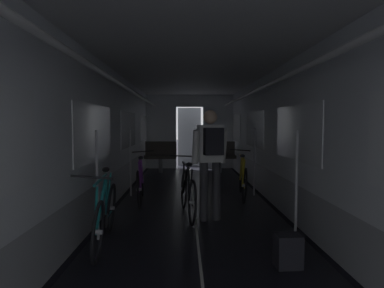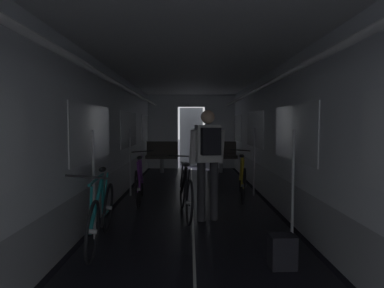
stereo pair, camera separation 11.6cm
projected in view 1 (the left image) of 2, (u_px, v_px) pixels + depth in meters
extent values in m
cube|color=black|center=(108.00, 215.00, 5.42)|extent=(0.08, 11.50, 0.01)
cube|color=black|center=(281.00, 214.00, 5.48)|extent=(0.08, 11.50, 0.01)
cube|color=beige|center=(195.00, 214.00, 5.45)|extent=(0.03, 11.27, 0.00)
cube|color=#9EA0A5|center=(101.00, 197.00, 5.40)|extent=(0.12, 11.50, 0.60)
cube|color=silver|center=(100.00, 121.00, 5.33)|extent=(0.12, 11.50, 1.85)
cube|color=white|center=(95.00, 133.00, 4.77)|extent=(0.02, 1.90, 0.80)
cube|color=white|center=(129.00, 130.00, 7.64)|extent=(0.02, 1.90, 0.80)
cube|color=white|center=(144.00, 128.00, 10.51)|extent=(0.02, 1.90, 0.80)
cube|color=yellow|center=(107.00, 132.00, 5.54)|extent=(0.01, 0.20, 0.28)
cylinder|color=white|center=(121.00, 85.00, 5.31)|extent=(0.07, 11.04, 0.07)
cylinder|color=#B7BABF|center=(97.00, 185.00, 4.24)|extent=(0.04, 0.04, 1.40)
cylinder|color=#B7BABF|center=(131.00, 162.00, 6.83)|extent=(0.04, 0.04, 1.40)
cube|color=#9EA0A5|center=(287.00, 196.00, 5.47)|extent=(0.12, 11.50, 0.60)
cube|color=silver|center=(288.00, 121.00, 5.40)|extent=(0.12, 11.50, 1.85)
cube|color=white|center=(296.00, 133.00, 4.83)|extent=(0.02, 1.90, 0.80)
cube|color=white|center=(255.00, 130.00, 7.70)|extent=(0.02, 1.90, 0.80)
cube|color=white|center=(236.00, 128.00, 10.57)|extent=(0.02, 1.90, 0.80)
cube|color=yellow|center=(285.00, 132.00, 5.38)|extent=(0.01, 0.20, 0.28)
cylinder|color=white|center=(268.00, 85.00, 5.36)|extent=(0.07, 11.04, 0.07)
cylinder|color=#B7BABF|center=(296.00, 184.00, 4.29)|extent=(0.04, 0.04, 1.40)
cylinder|color=#B7BABF|center=(254.00, 162.00, 6.89)|extent=(0.04, 0.04, 1.40)
cube|color=silver|center=(161.00, 132.00, 11.16)|extent=(1.00, 0.12, 2.45)
cube|color=silver|center=(218.00, 132.00, 11.20)|extent=(1.00, 0.12, 2.45)
cube|color=silver|center=(190.00, 101.00, 11.12)|extent=(0.90, 0.12, 0.40)
cube|color=#4C4F54|center=(189.00, 137.00, 11.89)|extent=(0.81, 0.04, 2.05)
cube|color=silver|center=(195.00, 59.00, 5.31)|extent=(3.14, 11.62, 0.12)
cylinder|color=gray|center=(161.00, 165.00, 10.16)|extent=(0.12, 0.12, 0.44)
cube|color=#47423D|center=(161.00, 157.00, 10.15)|extent=(0.96, 0.44, 0.10)
cube|color=#47423D|center=(161.00, 148.00, 10.32)|extent=(0.96, 0.08, 0.40)
torus|color=gray|center=(147.00, 141.00, 10.33)|extent=(0.14, 0.14, 0.02)
cylinder|color=gray|center=(220.00, 165.00, 10.20)|extent=(0.12, 0.12, 0.44)
cube|color=#47423D|center=(220.00, 157.00, 10.19)|extent=(0.96, 0.44, 0.10)
cube|color=#47423D|center=(219.00, 148.00, 10.36)|extent=(0.96, 0.08, 0.40)
torus|color=gray|center=(205.00, 141.00, 10.37)|extent=(0.14, 0.14, 0.02)
torus|color=black|center=(111.00, 208.00, 4.54)|extent=(0.15, 0.68, 0.67)
cylinder|color=#B2B2B7|center=(111.00, 208.00, 4.54)|extent=(0.10, 0.06, 0.06)
torus|color=black|center=(98.00, 232.00, 3.53)|extent=(0.15, 0.68, 0.67)
cylinder|color=#B2B2B7|center=(98.00, 232.00, 3.53)|extent=(0.10, 0.06, 0.06)
cylinder|color=teal|center=(101.00, 205.00, 3.83)|extent=(0.05, 0.54, 0.56)
cylinder|color=teal|center=(106.00, 197.00, 4.24)|extent=(0.11, 0.34, 0.55)
cylinder|color=teal|center=(101.00, 179.00, 3.96)|extent=(0.10, 0.82, 0.04)
cylinder|color=teal|center=(109.00, 192.00, 4.46)|extent=(0.06, 0.17, 0.49)
cylinder|color=teal|center=(109.00, 214.00, 4.32)|extent=(0.07, 0.45, 0.07)
cylinder|color=teal|center=(96.00, 209.00, 3.54)|extent=(0.08, 0.09, 0.49)
cylinder|color=black|center=(107.00, 221.00, 4.10)|extent=(0.04, 0.17, 0.17)
ellipsoid|color=black|center=(106.00, 170.00, 4.39)|extent=(0.11, 0.25, 0.07)
cylinder|color=black|center=(92.00, 177.00, 3.50)|extent=(0.44, 0.06, 0.06)
torus|color=black|center=(139.00, 190.00, 5.83)|extent=(0.14, 0.67, 0.67)
cylinder|color=#B2B2B7|center=(139.00, 190.00, 5.83)|extent=(0.10, 0.06, 0.06)
torus|color=black|center=(141.00, 180.00, 6.84)|extent=(0.14, 0.67, 0.67)
cylinder|color=#B2B2B7|center=(141.00, 180.00, 6.84)|extent=(0.10, 0.06, 0.06)
cylinder|color=purple|center=(141.00, 171.00, 6.51)|extent=(0.06, 0.54, 0.56)
cylinder|color=purple|center=(140.00, 175.00, 6.11)|extent=(0.10, 0.34, 0.55)
cylinder|color=purple|center=(142.00, 159.00, 6.35)|extent=(0.11, 0.82, 0.04)
cylinder|color=purple|center=(140.00, 175.00, 5.88)|extent=(0.04, 0.17, 0.49)
cylinder|color=purple|center=(139.00, 188.00, 6.05)|extent=(0.07, 0.45, 0.07)
cylinder|color=purple|center=(142.00, 168.00, 6.80)|extent=(0.07, 0.09, 0.49)
cylinder|color=black|center=(140.00, 187.00, 6.28)|extent=(0.04, 0.17, 0.17)
ellipsoid|color=black|center=(141.00, 158.00, 5.92)|extent=(0.11, 0.25, 0.07)
cylinder|color=black|center=(143.00, 151.00, 6.80)|extent=(0.44, 0.06, 0.05)
torus|color=black|center=(245.00, 186.00, 6.20)|extent=(0.15, 0.67, 0.67)
cylinder|color=#B2B2B7|center=(245.00, 186.00, 6.20)|extent=(0.10, 0.06, 0.06)
torus|color=black|center=(241.00, 177.00, 7.21)|extent=(0.15, 0.67, 0.67)
cylinder|color=#B2B2B7|center=(241.00, 177.00, 7.21)|extent=(0.10, 0.06, 0.06)
cylinder|color=yellow|center=(242.00, 169.00, 6.88)|extent=(0.07, 0.54, 0.56)
cylinder|color=yellow|center=(243.00, 172.00, 6.48)|extent=(0.11, 0.34, 0.55)
cylinder|color=yellow|center=(241.00, 157.00, 6.72)|extent=(0.13, 0.82, 0.04)
cylinder|color=yellow|center=(244.00, 172.00, 6.25)|extent=(0.04, 0.17, 0.49)
cylinder|color=yellow|center=(244.00, 185.00, 6.42)|extent=(0.08, 0.45, 0.07)
cylinder|color=yellow|center=(241.00, 166.00, 7.17)|extent=(0.07, 0.09, 0.49)
cylinder|color=black|center=(243.00, 184.00, 6.64)|extent=(0.04, 0.17, 0.17)
ellipsoid|color=black|center=(243.00, 156.00, 6.29)|extent=(0.12, 0.25, 0.07)
cylinder|color=black|center=(240.00, 150.00, 7.17)|extent=(0.44, 0.07, 0.05)
cylinder|color=#2D2D33|center=(204.00, 191.00, 5.10)|extent=(0.13, 0.13, 0.90)
cylinder|color=#2D2D33|center=(216.00, 191.00, 5.14)|extent=(0.13, 0.13, 0.90)
cube|color=silver|center=(210.00, 143.00, 5.07)|extent=(0.40, 0.29, 0.56)
cylinder|color=silver|center=(196.00, 147.00, 5.05)|extent=(0.13, 0.21, 0.53)
cylinder|color=silver|center=(224.00, 146.00, 5.15)|extent=(0.13, 0.21, 0.53)
sphere|color=beige|center=(210.00, 117.00, 5.05)|extent=(0.21, 0.21, 0.21)
cube|color=black|center=(213.00, 141.00, 4.91)|extent=(0.31, 0.21, 0.40)
torus|color=black|center=(192.00, 203.00, 4.86)|extent=(0.15, 0.67, 0.67)
cylinder|color=#B2B2B7|center=(192.00, 203.00, 4.86)|extent=(0.10, 0.06, 0.05)
torus|color=black|center=(184.00, 189.00, 5.87)|extent=(0.15, 0.67, 0.67)
cylinder|color=#B2B2B7|center=(184.00, 189.00, 5.87)|extent=(0.10, 0.06, 0.05)
cylinder|color=black|center=(186.00, 180.00, 5.54)|extent=(0.13, 0.54, 0.56)
cylinder|color=black|center=(189.00, 184.00, 5.14)|extent=(0.05, 0.35, 0.55)
cylinder|color=black|center=(186.00, 165.00, 5.37)|extent=(0.13, 0.82, 0.04)
cylinder|color=black|center=(191.00, 185.00, 4.91)|extent=(0.07, 0.16, 0.49)
cylinder|color=black|center=(190.00, 201.00, 5.08)|extent=(0.08, 0.45, 0.07)
cylinder|color=black|center=(184.00, 176.00, 5.82)|extent=(0.05, 0.09, 0.49)
cylinder|color=black|center=(188.00, 199.00, 5.31)|extent=(0.04, 0.17, 0.17)
ellipsoid|color=black|center=(189.00, 164.00, 4.94)|extent=(0.12, 0.25, 0.06)
cylinder|color=black|center=(182.00, 156.00, 5.82)|extent=(0.44, 0.08, 0.05)
cube|color=black|center=(288.00, 251.00, 3.44)|extent=(0.27, 0.22, 0.34)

